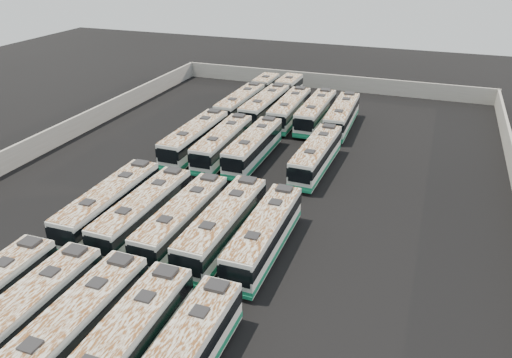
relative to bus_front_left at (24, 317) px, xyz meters
name	(u,v)px	position (x,y,z in m)	size (l,w,h in m)	color
ground	(235,200)	(4.44, 18.93, -1.58)	(140.00, 140.00, 0.00)	black
perimeter_wall	(234,188)	(4.44, 18.93, -0.48)	(45.20, 73.20, 2.20)	gray
bus_front_left	(24,317)	(0.00, 0.00, 0.00)	(2.35, 10.99, 3.09)	silver
bus_front_center	(71,332)	(3.17, -0.10, 0.04)	(2.51, 11.31, 3.18)	silver
bus_front_right	(122,348)	(6.29, -0.12, 0.03)	(2.48, 11.21, 3.15)	silver
bus_midfront_far_left	(110,204)	(-3.15, 12.32, 0.03)	(2.48, 11.20, 3.15)	silver
bus_midfront_left	(144,212)	(-0.09, 12.21, -0.01)	(2.44, 10.94, 3.07)	silver
bus_midfront_center	(183,220)	(3.18, 12.21, -0.03)	(2.48, 10.84, 3.04)	silver
bus_midfront_right	(223,225)	(6.29, 12.39, 0.04)	(2.52, 11.27, 3.17)	silver
bus_midfront_far_right	(264,235)	(9.41, 12.34, -0.02)	(2.32, 10.85, 3.05)	silver
bus_midback_far_left	(195,138)	(-3.18, 26.96, 0.05)	(2.47, 11.32, 3.18)	silver
bus_midback_left	(223,143)	(-0.07, 26.87, -0.01)	(2.53, 10.97, 3.08)	silver
bus_midback_center	(253,147)	(3.10, 27.08, -0.01)	(2.35, 10.91, 3.07)	silver
bus_midback_far_right	(316,155)	(9.40, 27.05, -0.02)	(2.58, 10.91, 3.06)	silver
bus_back_far_left	(249,98)	(-3.13, 42.28, -0.02)	(2.62, 16.96, 3.07)	silver
bus_back_left	(273,100)	(0.07, 42.36, 0.04)	(2.82, 17.60, 3.18)	silver
bus_back_center	(290,110)	(3.10, 39.33, 0.01)	(2.49, 11.11, 3.12)	silver
bus_back_right	(316,112)	(6.25, 39.44, 0.02)	(2.39, 11.15, 3.14)	silver
bus_back_far_right	(342,116)	(9.37, 39.25, 0.00)	(2.56, 11.01, 3.09)	silver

